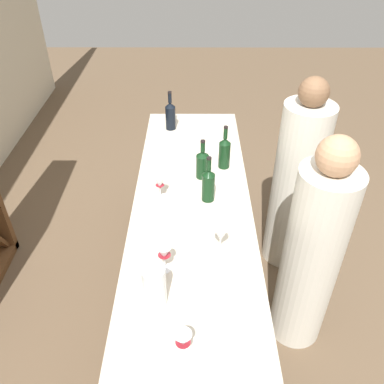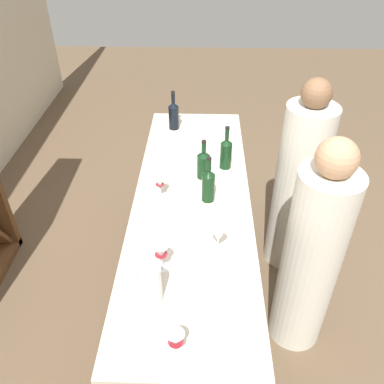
{
  "view_description": "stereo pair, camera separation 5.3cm",
  "coord_description": "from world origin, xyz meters",
  "px_view_note": "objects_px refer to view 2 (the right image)",
  "views": [
    {
      "loc": [
        -1.94,
        -0.01,
        2.48
      ],
      "look_at": [
        0.0,
        0.0,
        1.0
      ],
      "focal_mm": 37.37,
      "sensor_mm": 36.0,
      "label": 1
    },
    {
      "loc": [
        -1.94,
        -0.06,
        2.48
      ],
      "look_at": [
        0.0,
        0.0,
        1.0
      ],
      "focal_mm": 37.37,
      "sensor_mm": 36.0,
      "label": 2
    }
  ],
  "objects_px": {
    "wine_glass_near_center": "(176,341)",
    "person_center_guest": "(311,259)",
    "wine_glass_far_left": "(160,184)",
    "water_pitcher": "(150,285)",
    "wine_bottle_second_left_dark_green": "(203,164)",
    "wine_bottle_second_right_near_black": "(174,115)",
    "wine_glass_near_left": "(218,235)",
    "wine_glass_near_right": "(161,253)",
    "wine_bottle_leftmost_dark_green": "(208,184)",
    "wine_bottle_center_dark_green": "(226,152)",
    "person_left_guest": "(298,187)"
  },
  "relations": [
    {
      "from": "water_pitcher",
      "to": "person_left_guest",
      "type": "xyz_separation_m",
      "value": [
        1.23,
        -0.94,
        -0.35
      ]
    },
    {
      "from": "wine_glass_far_left",
      "to": "wine_glass_near_left",
      "type": "bearing_deg",
      "value": -143.66
    },
    {
      "from": "wine_glass_near_left",
      "to": "person_left_guest",
      "type": "relative_size",
      "value": 0.11
    },
    {
      "from": "wine_glass_near_right",
      "to": "wine_glass_far_left",
      "type": "xyz_separation_m",
      "value": [
        0.59,
        0.06,
        -0.01
      ]
    },
    {
      "from": "wine_bottle_center_dark_green",
      "to": "person_center_guest",
      "type": "xyz_separation_m",
      "value": [
        -0.62,
        -0.5,
        -0.36
      ]
    },
    {
      "from": "wine_bottle_second_left_dark_green",
      "to": "wine_glass_far_left",
      "type": "xyz_separation_m",
      "value": [
        -0.23,
        0.26,
        -0.0
      ]
    },
    {
      "from": "wine_bottle_leftmost_dark_green",
      "to": "wine_glass_near_center",
      "type": "xyz_separation_m",
      "value": [
        -1.04,
        0.13,
        -0.01
      ]
    },
    {
      "from": "wine_glass_near_center",
      "to": "person_center_guest",
      "type": "xyz_separation_m",
      "value": [
        0.78,
        -0.75,
        -0.35
      ]
    },
    {
      "from": "wine_glass_far_left",
      "to": "person_center_guest",
      "type": "height_order",
      "value": "person_center_guest"
    },
    {
      "from": "person_left_guest",
      "to": "wine_glass_far_left",
      "type": "bearing_deg",
      "value": 35.91
    },
    {
      "from": "wine_bottle_second_left_dark_green",
      "to": "person_left_guest",
      "type": "distance_m",
      "value": 0.81
    },
    {
      "from": "wine_bottle_second_left_dark_green",
      "to": "wine_glass_far_left",
      "type": "relative_size",
      "value": 1.76
    },
    {
      "from": "person_center_guest",
      "to": "wine_glass_near_right",
      "type": "bearing_deg",
      "value": 6.81
    },
    {
      "from": "wine_glass_near_center",
      "to": "person_center_guest",
      "type": "distance_m",
      "value": 1.14
    },
    {
      "from": "wine_glass_far_left",
      "to": "water_pitcher",
      "type": "distance_m",
      "value": 0.78
    },
    {
      "from": "wine_bottle_second_left_dark_green",
      "to": "person_center_guest",
      "type": "xyz_separation_m",
      "value": [
        -0.5,
        -0.65,
        -0.35
      ]
    },
    {
      "from": "wine_glass_near_right",
      "to": "water_pitcher",
      "type": "bearing_deg",
      "value": 170.36
    },
    {
      "from": "wine_glass_near_right",
      "to": "wine_glass_far_left",
      "type": "height_order",
      "value": "wine_glass_near_right"
    },
    {
      "from": "wine_bottle_leftmost_dark_green",
      "to": "wine_bottle_second_left_dark_green",
      "type": "distance_m",
      "value": 0.24
    },
    {
      "from": "water_pitcher",
      "to": "wine_bottle_second_left_dark_green",
      "type": "bearing_deg",
      "value": -13.08
    },
    {
      "from": "wine_glass_near_center",
      "to": "water_pitcher",
      "type": "bearing_deg",
      "value": 26.54
    },
    {
      "from": "wine_bottle_leftmost_dark_green",
      "to": "person_left_guest",
      "type": "height_order",
      "value": "person_left_guest"
    },
    {
      "from": "wine_bottle_center_dark_green",
      "to": "wine_glass_near_left",
      "type": "bearing_deg",
      "value": 175.16
    },
    {
      "from": "wine_glass_far_left",
      "to": "wine_glass_near_right",
      "type": "bearing_deg",
      "value": -173.97
    },
    {
      "from": "wine_bottle_leftmost_dark_green",
      "to": "wine_glass_near_left",
      "type": "distance_m",
      "value": 0.45
    },
    {
      "from": "wine_bottle_second_right_near_black",
      "to": "wine_glass_far_left",
      "type": "relative_size",
      "value": 1.99
    },
    {
      "from": "wine_bottle_leftmost_dark_green",
      "to": "wine_glass_near_left",
      "type": "xyz_separation_m",
      "value": [
        -0.45,
        -0.05,
        0.01
      ]
    },
    {
      "from": "wine_glass_near_left",
      "to": "water_pitcher",
      "type": "relative_size",
      "value": 0.8
    },
    {
      "from": "wine_bottle_second_right_near_black",
      "to": "wine_glass_far_left",
      "type": "xyz_separation_m",
      "value": [
        -0.9,
        0.02,
        -0.02
      ]
    },
    {
      "from": "wine_bottle_second_left_dark_green",
      "to": "wine_glass_far_left",
      "type": "distance_m",
      "value": 0.35
    },
    {
      "from": "wine_bottle_leftmost_dark_green",
      "to": "wine_glass_far_left",
      "type": "distance_m",
      "value": 0.29
    },
    {
      "from": "wine_glass_near_left",
      "to": "person_center_guest",
      "type": "xyz_separation_m",
      "value": [
        0.2,
        -0.57,
        -0.37
      ]
    },
    {
      "from": "wine_glass_near_center",
      "to": "wine_glass_near_right",
      "type": "xyz_separation_m",
      "value": [
        0.47,
        0.1,
        0.01
      ]
    },
    {
      "from": "wine_bottle_leftmost_dark_green",
      "to": "wine_glass_near_left",
      "type": "height_order",
      "value": "wine_bottle_leftmost_dark_green"
    },
    {
      "from": "wine_bottle_second_left_dark_green",
      "to": "water_pitcher",
      "type": "distance_m",
      "value": 1.04
    },
    {
      "from": "wine_bottle_leftmost_dark_green",
      "to": "wine_glass_near_center",
      "type": "relative_size",
      "value": 2.04
    },
    {
      "from": "wine_bottle_second_left_dark_green",
      "to": "wine_glass_near_center",
      "type": "bearing_deg",
      "value": 175.55
    },
    {
      "from": "wine_glass_near_left",
      "to": "wine_glass_near_right",
      "type": "relative_size",
      "value": 1.11
    },
    {
      "from": "wine_bottle_second_left_dark_green",
      "to": "wine_bottle_second_right_near_black",
      "type": "xyz_separation_m",
      "value": [
        0.67,
        0.24,
        0.01
      ]
    },
    {
      "from": "wine_bottle_leftmost_dark_green",
      "to": "person_left_guest",
      "type": "xyz_separation_m",
      "value": [
        0.47,
        -0.67,
        -0.35
      ]
    },
    {
      "from": "wine_glass_near_right",
      "to": "wine_glass_far_left",
      "type": "bearing_deg",
      "value": 6.03
    },
    {
      "from": "wine_bottle_second_left_dark_green",
      "to": "wine_bottle_center_dark_green",
      "type": "relative_size",
      "value": 0.89
    },
    {
      "from": "wine_bottle_leftmost_dark_green",
      "to": "water_pitcher",
      "type": "height_order",
      "value": "wine_bottle_leftmost_dark_green"
    },
    {
      "from": "wine_bottle_leftmost_dark_green",
      "to": "wine_glass_near_left",
      "type": "bearing_deg",
      "value": -173.68
    },
    {
      "from": "wine_bottle_center_dark_green",
      "to": "person_center_guest",
      "type": "bearing_deg",
      "value": -140.74
    },
    {
      "from": "wine_bottle_second_right_near_black",
      "to": "person_center_guest",
      "type": "height_order",
      "value": "person_center_guest"
    },
    {
      "from": "wine_glass_near_left",
      "to": "wine_glass_far_left",
      "type": "xyz_separation_m",
      "value": [
        0.47,
        0.34,
        -0.02
      ]
    },
    {
      "from": "wine_bottle_leftmost_dark_green",
      "to": "person_center_guest",
      "type": "height_order",
      "value": "person_center_guest"
    },
    {
      "from": "wine_bottle_second_right_near_black",
      "to": "water_pitcher",
      "type": "xyz_separation_m",
      "value": [
        -1.68,
        -0.0,
        -0.01
      ]
    },
    {
      "from": "wine_bottle_second_right_near_black",
      "to": "wine_glass_near_left",
      "type": "distance_m",
      "value": 1.4
    }
  ]
}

